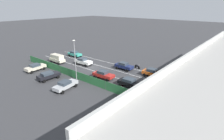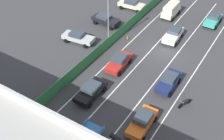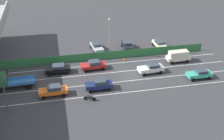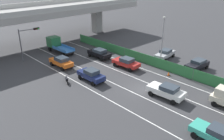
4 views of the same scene
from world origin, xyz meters
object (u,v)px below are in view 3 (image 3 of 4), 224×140
Objects in this scene: car_sedan_red at (94,65)px; traffic_light at (6,85)px; parked_wagon_silver at (97,46)px; traffic_cone at (125,59)px; car_taxi_orange at (53,90)px; car_sedan_black at (58,69)px; flatbed_truck_blue at (6,81)px; car_taxi_teal at (200,74)px; motorcycle at (90,98)px; parked_sedan_dark at (127,45)px; car_hatchback_white at (151,68)px; car_van_cream at (178,56)px; car_sedan_navy at (99,84)px; street_lamp at (109,35)px; parked_sedan_cream at (160,44)px.

traffic_light reaches higher than car_sedan_red.
traffic_cone is (-5.58, -4.46, -0.59)m from parked_wagon_silver.
car_sedan_black is at bearing -8.09° from car_taxi_orange.
car_taxi_teal is at bearing -95.78° from flatbed_truck_blue.
traffic_light reaches higher than car_taxi_teal.
parked_sedan_dark is (17.02, -10.14, 0.44)m from motorcycle.
traffic_cone is at bearing 160.31° from parked_sedan_dark.
car_hatchback_white is 1.03× the size of car_van_cream.
car_sedan_black reaches higher than motorcycle.
car_sedan_navy is 3.41m from motorcycle.
parked_sedan_dark is at bearing -46.77° from car_taxi_orange.
car_van_cream is 2.42× the size of motorcycle.
car_van_cream is 0.99× the size of parked_sedan_dark.
motorcycle is at bearing -116.13° from flatbed_truck_blue.
traffic_cone is (-1.59, -2.65, -4.50)m from street_lamp.
flatbed_truck_blue is at bearing 125.10° from parked_wagon_silver.
car_hatchback_white reaches higher than car_taxi_teal.
flatbed_truck_blue reaches higher than traffic_cone.
street_lamp is (3.91, -3.66, 3.89)m from car_sedan_red.
car_hatchback_white is 8.23m from car_taxi_teal.
traffic_cone is at bearing -74.15° from flatbed_truck_blue.
car_sedan_black is at bearing 134.48° from parked_wagon_silver.
car_sedan_black is 7.14m from car_taxi_orange.
parked_sedan_dark is at bearing -30.08° from car_sedan_navy.
car_van_cream is 10.93m from parked_sedan_dark.
flatbed_truck_blue reaches higher than car_taxi_orange.
car_sedan_navy is at bearing 149.92° from parked_sedan_dark.
car_hatchback_white is at bearing -140.30° from street_lamp.
car_van_cream is at bearing -133.56° from parked_sedan_dark.
motorcycle is (-9.71, 2.04, -0.44)m from car_sedan_red.
car_sedan_black is 10.52m from motorcycle.
parked_wagon_silver is at bearing -7.67° from car_sedan_navy.
parked_wagon_silver is 0.87× the size of traffic_light.
traffic_light is at bearing 107.25° from car_van_cream.
car_hatchback_white is 0.95× the size of parked_wagon_silver.
car_sedan_navy reaches higher than car_taxi_orange.
car_van_cream reaches higher than car_sedan_navy.
car_hatchback_white reaches higher than parked_sedan_cream.
car_sedan_navy is at bearing -87.99° from car_taxi_orange.
flatbed_truck_blue is 1.42× the size of parked_sedan_dark.
car_hatchback_white is at bearing 116.12° from car_van_cream.
parked_sedan_cream is 9.43m from traffic_cone.
traffic_light is (-9.31, 7.29, 3.01)m from car_sedan_black.
car_sedan_red is at bearing 110.15° from traffic_cone.
car_sedan_navy is (-3.59, 9.82, -0.01)m from car_hatchback_white.
car_hatchback_white is 0.83× the size of traffic_light.
car_taxi_orange is 5.86m from motorcycle.
car_taxi_teal is at bearing -128.48° from street_lamp.
car_sedan_black is at bearing 111.94° from street_lamp.
parked_sedan_cream is 0.96× the size of parked_wagon_silver.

